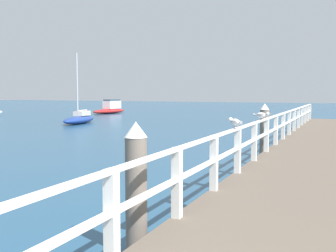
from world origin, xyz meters
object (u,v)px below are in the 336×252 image
at_px(seagull_foreground, 235,122).
at_px(boat_4, 79,119).
at_px(dock_piling_near, 136,189).
at_px(dock_piling_far, 264,130).
at_px(boat_1, 110,109).
at_px(seagull_background, 261,115).

xyz_separation_m(seagull_foreground, boat_4, (-14.17, 14.02, -1.17)).
relative_size(dock_piling_near, dock_piling_far, 1.00).
xyz_separation_m(dock_piling_near, seagull_foreground, (0.37, 3.48, 0.63)).
height_order(boat_1, boat_4, boat_4).
bearing_deg(dock_piling_far, seagull_foreground, -85.90).
bearing_deg(seagull_background, seagull_foreground, 11.10).
distance_m(dock_piling_near, boat_1, 34.65).
height_order(dock_piling_near, seagull_background, dock_piling_near).
height_order(seagull_background, boat_1, seagull_background).
distance_m(seagull_background, boat_4, 18.20).
bearing_deg(dock_piling_near, boat_1, 122.75).
bearing_deg(seagull_background, boat_1, -128.81).
bearing_deg(seagull_foreground, dock_piling_far, 47.04).
xyz_separation_m(dock_piling_near, boat_4, (-13.80, 17.50, -0.54)).
relative_size(seagull_foreground, seagull_background, 0.80).
bearing_deg(boat_1, dock_piling_far, -42.27).
xyz_separation_m(seagull_foreground, seagull_background, (0.01, 2.68, 0.00)).
bearing_deg(dock_piling_near, seagull_foreground, 83.86).
height_order(dock_piling_far, seagull_background, dock_piling_far).
distance_m(dock_piling_near, seagull_foreground, 3.55).
distance_m(dock_piling_far, seagull_foreground, 5.26).
relative_size(dock_piling_near, boat_1, 0.37).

